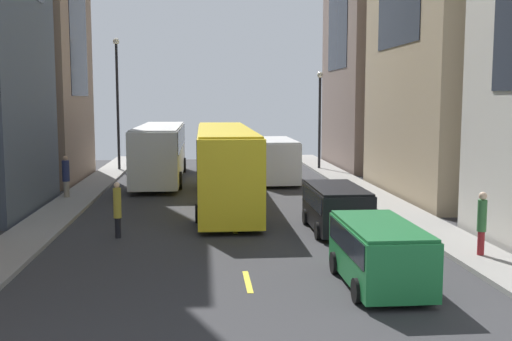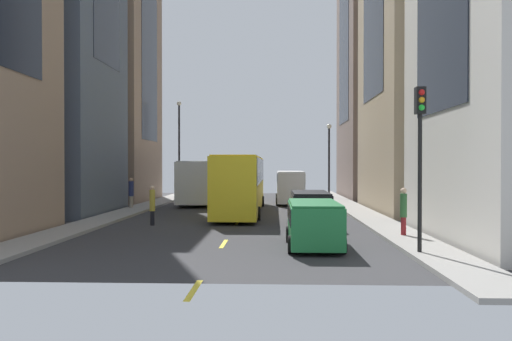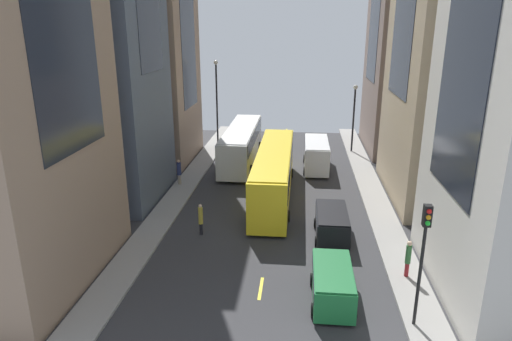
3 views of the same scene
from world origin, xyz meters
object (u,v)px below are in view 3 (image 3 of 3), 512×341
(pedestrian_walking_far, at_px, (201,218))
(traffic_light_near_corner, at_px, (424,243))
(car_green_0, at_px, (333,282))
(pedestrian_waiting_curb, at_px, (408,257))
(pedestrian_crossing_near, at_px, (179,171))
(streetcar_yellow, at_px, (274,169))
(city_bus_white, at_px, (241,142))
(car_black_1, at_px, (332,222))
(delivery_van_white, at_px, (316,153))

(pedestrian_walking_far, xyz_separation_m, traffic_light_near_corner, (11.05, -7.97, 2.92))
(car_green_0, height_order, pedestrian_waiting_curb, pedestrian_waiting_curb)
(pedestrian_crossing_near, distance_m, traffic_light_near_corner, 22.32)
(streetcar_yellow, distance_m, pedestrian_crossing_near, 7.92)
(city_bus_white, distance_m, car_black_1, 16.95)
(streetcar_yellow, distance_m, pedestrian_walking_far, 8.18)
(city_bus_white, distance_m, pedestrian_walking_far, 15.62)
(car_black_1, relative_size, pedestrian_waiting_curb, 2.16)
(streetcar_yellow, xyz_separation_m, car_black_1, (3.94, -6.59, -1.12))
(city_bus_white, height_order, pedestrian_waiting_curb, city_bus_white)
(pedestrian_walking_far, relative_size, pedestrian_crossing_near, 0.99)
(car_green_0, xyz_separation_m, traffic_light_near_corner, (3.40, -1.62, 3.01))
(car_green_0, relative_size, pedestrian_crossing_near, 2.01)
(pedestrian_walking_far, bearing_deg, pedestrian_crossing_near, -47.01)
(car_green_0, bearing_deg, pedestrian_crossing_near, 127.08)
(city_bus_white, bearing_deg, pedestrian_crossing_near, -120.60)
(traffic_light_near_corner, bearing_deg, pedestrian_walking_far, 144.19)
(city_bus_white, height_order, pedestrian_walking_far, city_bus_white)
(car_black_1, xyz_separation_m, pedestrian_crossing_near, (-11.65, 8.17, 0.23))
(streetcar_yellow, height_order, pedestrian_waiting_curb, streetcar_yellow)
(delivery_van_white, xyz_separation_m, car_green_0, (0.23, -20.54, -0.52))
(city_bus_white, distance_m, traffic_light_near_corner, 25.89)
(car_green_0, distance_m, pedestrian_crossing_near, 18.73)
(delivery_van_white, distance_m, pedestrian_crossing_near, 12.40)
(car_black_1, distance_m, pedestrian_crossing_near, 14.23)
(car_black_1, bearing_deg, city_bus_white, 116.37)
(car_green_0, distance_m, car_black_1, 6.79)
(pedestrian_waiting_curb, xyz_separation_m, pedestrian_crossing_near, (-15.20, 12.58, 0.00))
(pedestrian_walking_far, bearing_deg, city_bus_white, -71.80)
(delivery_van_white, relative_size, car_black_1, 1.46)
(city_bus_white, distance_m, delivery_van_white, 7.09)
(streetcar_yellow, distance_m, delivery_van_white, 7.94)
(car_black_1, distance_m, pedestrian_waiting_curb, 5.67)
(car_green_0, relative_size, pedestrian_waiting_curb, 2.09)
(delivery_van_white, height_order, car_green_0, delivery_van_white)
(car_green_0, xyz_separation_m, car_black_1, (0.35, 6.78, 0.00))
(pedestrian_crossing_near, bearing_deg, traffic_light_near_corner, 111.21)
(car_green_0, bearing_deg, car_black_1, 87.01)
(pedestrian_walking_far, bearing_deg, car_black_1, -156.97)
(car_black_1, xyz_separation_m, traffic_light_near_corner, (3.05, -8.40, 3.00))
(pedestrian_crossing_near, bearing_deg, pedestrian_waiting_curb, 120.01)
(streetcar_yellow, relative_size, car_green_0, 3.55)
(city_bus_white, relative_size, streetcar_yellow, 0.88)
(pedestrian_waiting_curb, distance_m, traffic_light_near_corner, 4.88)
(city_bus_white, bearing_deg, streetcar_yellow, -67.34)
(delivery_van_white, distance_m, pedestrian_waiting_curb, 18.64)
(streetcar_yellow, bearing_deg, car_black_1, -59.15)
(city_bus_white, distance_m, streetcar_yellow, 9.28)
(city_bus_white, height_order, streetcar_yellow, streetcar_yellow)
(traffic_light_near_corner, bearing_deg, city_bus_white, 114.15)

